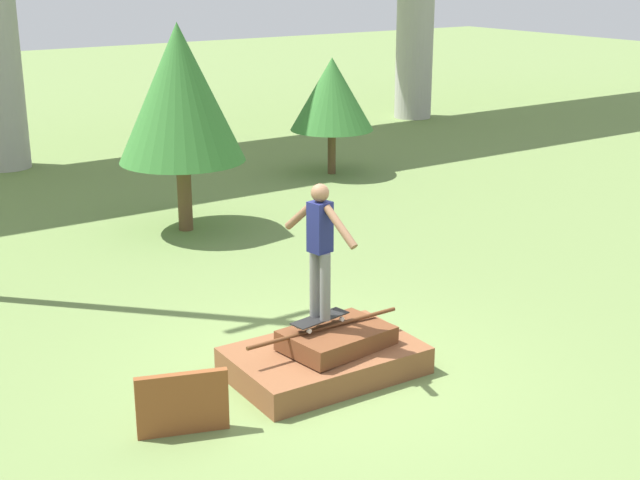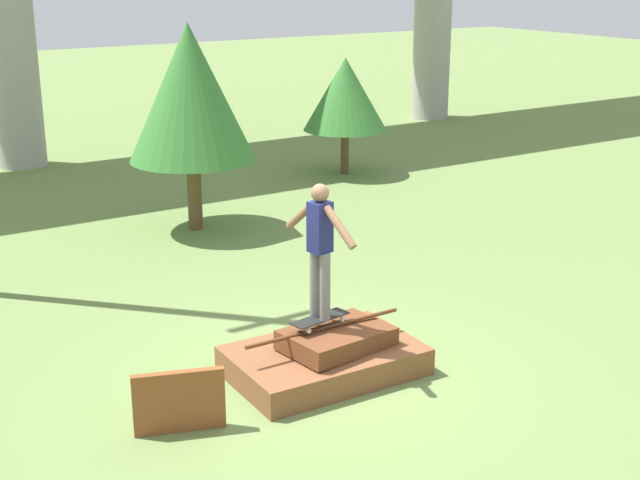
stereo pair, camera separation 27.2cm
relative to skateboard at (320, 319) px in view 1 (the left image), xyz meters
The scene contains 7 objects.
ground_plane 0.67m from the skateboard, 68.19° to the right, with size 80.00×80.00×0.00m, color olive.
scrap_pile 0.46m from the skateboard, 55.74° to the right, with size 2.17×1.44×0.59m.
scrap_plank_loose 1.99m from the skateboard, 168.92° to the right, with size 0.90×0.38×0.66m.
skateboard is the anchor object (origin of this frame).
skater 0.92m from the skateboard, behind, with size 0.26×1.12×1.57m.
tree_behind_left 6.41m from the skateboard, 78.35° to the left, with size 2.18×2.18×3.59m.
tree_behind_right 10.09m from the skateboard, 54.24° to the left, with size 1.83×1.83×2.56m.
Camera 1 is at (-5.32, -7.71, 4.58)m, focal length 50.00 mm.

